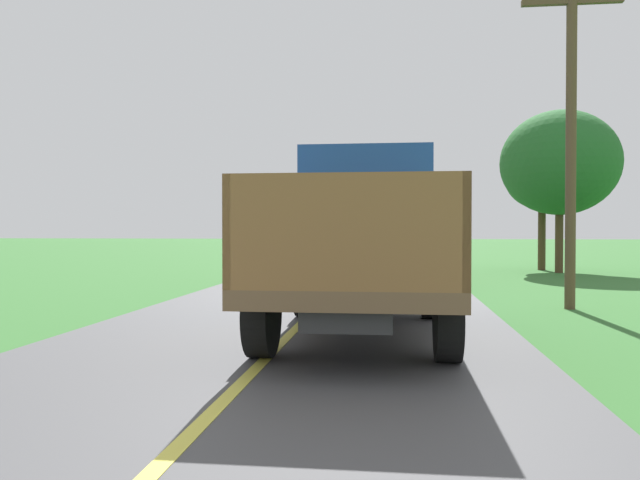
# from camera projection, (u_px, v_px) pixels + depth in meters

# --- Properties ---
(banana_truck_near) EXTENTS (2.38, 5.82, 2.80)m
(banana_truck_near) POSITION_uv_depth(u_px,v_px,m) (363.00, 235.00, 9.41)
(banana_truck_near) COLOR #2D2D30
(banana_truck_near) RESTS_ON road_surface
(banana_truck_far) EXTENTS (2.38, 5.81, 2.80)m
(banana_truck_far) POSITION_uv_depth(u_px,v_px,m) (363.00, 231.00, 18.45)
(banana_truck_far) COLOR #2D2D30
(banana_truck_far) RESTS_ON road_surface
(utility_pole_roadside) EXTENTS (1.89, 0.20, 6.36)m
(utility_pole_roadside) POSITION_uv_depth(u_px,v_px,m) (571.00, 132.00, 11.98)
(utility_pole_roadside) COLOR brown
(utility_pole_roadside) RESTS_ON ground
(roadside_tree_near_left) EXTENTS (2.77, 2.77, 4.81)m
(roadside_tree_near_left) POSITION_uv_depth(u_px,v_px,m) (542.00, 177.00, 23.46)
(roadside_tree_near_left) COLOR #4C3823
(roadside_tree_near_left) RESTS_ON ground
(roadside_tree_mid_right) EXTENTS (4.13, 4.13, 5.77)m
(roadside_tree_mid_right) POSITION_uv_depth(u_px,v_px,m) (560.00, 163.00, 21.99)
(roadside_tree_mid_right) COLOR #4C3823
(roadside_tree_mid_right) RESTS_ON ground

